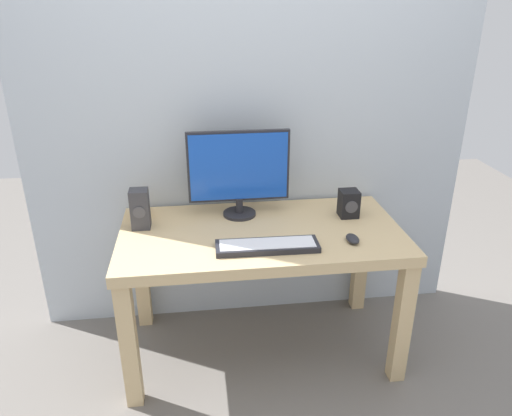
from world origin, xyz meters
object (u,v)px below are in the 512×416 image
(desk, at_px, (261,249))
(speaker_right, at_px, (349,203))
(monitor, at_px, (239,171))
(mouse, at_px, (353,239))
(keyboard_primary, at_px, (266,246))
(speaker_left, at_px, (140,209))
(coffee_mug, at_px, (141,208))

(desk, distance_m, speaker_right, 0.51)
(monitor, distance_m, mouse, 0.66)
(keyboard_primary, distance_m, speaker_right, 0.56)
(desk, xyz_separation_m, monitor, (-0.09, 0.20, 0.34))
(speaker_left, bearing_deg, speaker_right, 0.03)
(mouse, bearing_deg, monitor, 140.97)
(desk, bearing_deg, speaker_left, 169.49)
(monitor, height_order, keyboard_primary, monitor)
(speaker_right, bearing_deg, desk, -166.97)
(coffee_mug, bearing_deg, speaker_left, -84.54)
(mouse, bearing_deg, coffee_mug, 155.41)
(mouse, height_order, speaker_right, speaker_right)
(speaker_left, distance_m, coffee_mug, 0.15)
(speaker_right, bearing_deg, speaker_left, -179.97)
(mouse, relative_size, coffee_mug, 1.10)
(monitor, relative_size, speaker_left, 2.60)
(monitor, distance_m, speaker_right, 0.59)
(speaker_right, bearing_deg, keyboard_primary, -147.59)
(keyboard_primary, xyz_separation_m, speaker_left, (-0.58, 0.30, 0.09))
(desk, distance_m, keyboard_primary, 0.22)
(speaker_left, bearing_deg, desk, -10.51)
(mouse, xyz_separation_m, coffee_mug, (-1.00, 0.43, 0.03))
(speaker_left, relative_size, coffee_mug, 2.28)
(speaker_right, relative_size, coffee_mug, 1.62)
(monitor, bearing_deg, coffee_mug, 174.64)
(monitor, bearing_deg, speaker_left, -169.26)
(mouse, bearing_deg, speaker_left, 162.39)
(coffee_mug, bearing_deg, speaker_right, -7.53)
(keyboard_primary, distance_m, speaker_left, 0.66)
(desk, relative_size, coffee_mug, 15.81)
(monitor, distance_m, coffee_mug, 0.55)
(coffee_mug, bearing_deg, monitor, -5.36)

